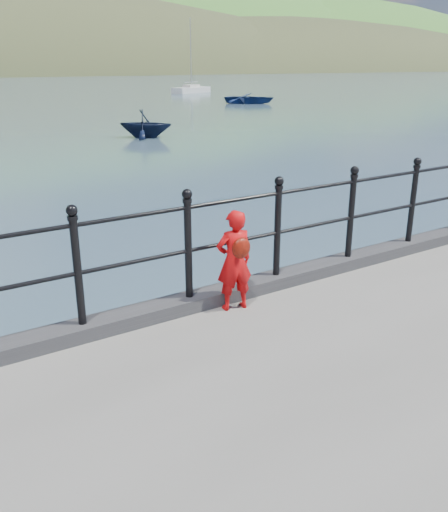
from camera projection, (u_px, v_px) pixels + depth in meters
ground at (227, 366)px, 6.73m from camera, size 600.00×600.00×0.00m
kerb at (235, 291)px, 6.25m from camera, size 60.00×0.30×0.15m
railing at (235, 229)px, 6.00m from camera, size 18.11×0.11×1.20m
child at (234, 260)px, 5.79m from camera, size 0.45×0.35×1.12m
launch_blue at (249, 98)px, 50.11m from camera, size 5.45×5.54×0.94m
launch_navy at (145, 124)px, 27.09m from camera, size 3.48×3.46×1.39m
sailboat_far at (191, 90)px, 68.07m from camera, size 6.38×4.26×8.96m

